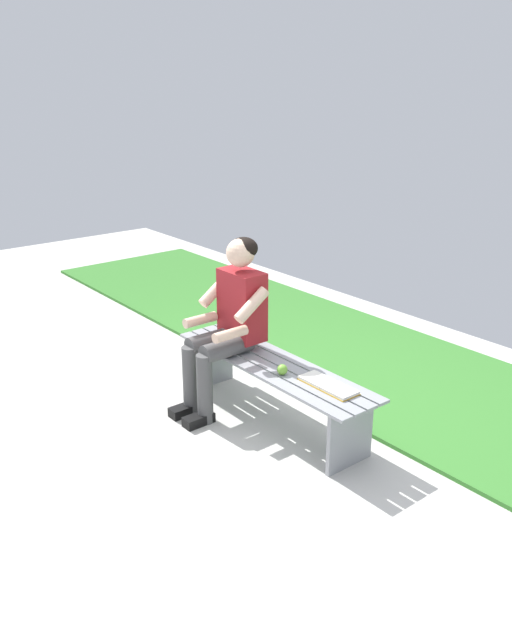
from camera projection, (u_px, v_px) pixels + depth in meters
name	position (u px, v px, depth m)	size (l,w,h in m)	color
ground_plane	(72.00, 406.00, 4.81)	(10.00, 7.00, 0.04)	beige
grass_strip	(388.00, 371.00, 5.30)	(9.00, 1.78, 0.03)	#387A2D
bench_near	(273.00, 377.00, 4.45)	(1.72, 0.43, 0.44)	gray
person_seated	(229.00, 319.00, 4.54)	(0.50, 0.69, 1.24)	maroon
apple	(282.00, 370.00, 4.24)	(0.07, 0.07, 0.07)	#72B738
book_open	(328.00, 385.00, 4.07)	(0.41, 0.16, 0.02)	white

